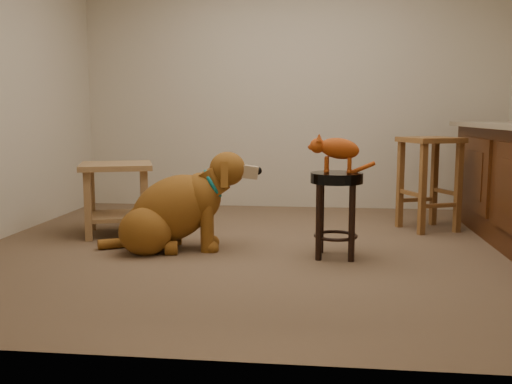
# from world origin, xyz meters

# --- Properties ---
(floor) EXTENTS (4.50, 4.00, 0.01)m
(floor) POSITION_xyz_m (0.00, 0.00, 0.00)
(floor) COLOR brown
(floor) RESTS_ON ground
(room_shell) EXTENTS (4.54, 4.04, 2.62)m
(room_shell) POSITION_xyz_m (0.00, 0.00, 1.68)
(room_shell) COLOR beige
(room_shell) RESTS_ON ground
(padded_stool) EXTENTS (0.37, 0.37, 0.60)m
(padded_stool) POSITION_xyz_m (0.44, -0.20, 0.43)
(padded_stool) COLOR black
(padded_stool) RESTS_ON ground
(wood_stool) EXTENTS (0.58, 0.58, 0.81)m
(wood_stool) POSITION_xyz_m (1.27, 0.88, 0.42)
(wood_stool) COLOR brown
(wood_stool) RESTS_ON ground
(side_table) EXTENTS (0.74, 0.74, 0.60)m
(side_table) POSITION_xyz_m (-1.37, 0.39, 0.40)
(side_table) COLOR #967045
(side_table) RESTS_ON ground
(golden_retriever) EXTENTS (1.23, 0.66, 0.78)m
(golden_retriever) POSITION_xyz_m (-0.75, -0.10, 0.29)
(golden_retriever) COLOR brown
(golden_retriever) RESTS_ON ground
(tabby_kitten) EXTENTS (0.48, 0.16, 0.30)m
(tabby_kitten) POSITION_xyz_m (0.43, -0.19, 0.76)
(tabby_kitten) COLOR #A43F10
(tabby_kitten) RESTS_ON padded_stool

